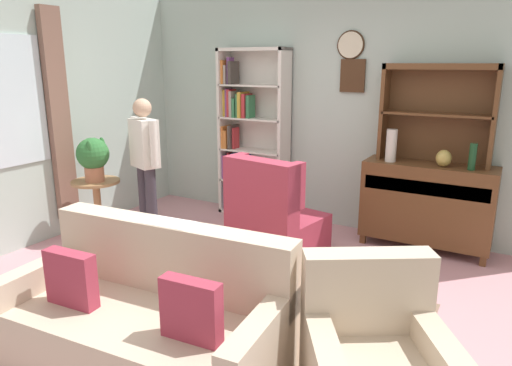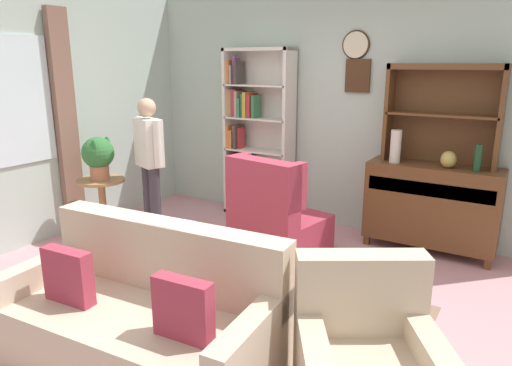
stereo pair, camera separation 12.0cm
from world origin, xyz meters
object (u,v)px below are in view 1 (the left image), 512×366
at_px(bottle_wine, 473,157).
at_px(couch_floral, 148,322).
at_px(sideboard, 427,202).
at_px(sideboard_hutch, 438,100).
at_px(wingback_chair, 273,222).
at_px(potted_plant_large, 93,156).
at_px(person_reading, 145,159).
at_px(vase_round, 444,158).
at_px(plant_stand, 98,203).
at_px(bookshelf, 248,138).
at_px(vase_tall, 391,146).

xyz_separation_m(bottle_wine, couch_floral, (-1.55, -2.86, -0.74)).
height_order(sideboard, sideboard_hutch, sideboard_hutch).
bearing_deg(wingback_chair, potted_plant_large, -164.93).
bearing_deg(sideboard, person_reading, -156.22).
height_order(vase_round, couch_floral, vase_round).
relative_size(couch_floral, plant_stand, 2.78).
height_order(bookshelf, couch_floral, bookshelf).
bearing_deg(potted_plant_large, vase_tall, 27.40).
xyz_separation_m(sideboard_hutch, bottle_wine, (0.39, -0.20, -0.51)).
relative_size(sideboard_hutch, plant_stand, 1.64).
bearing_deg(vase_tall, plant_stand, -153.24).
bearing_deg(couch_floral, vase_tall, 74.98).
height_order(bottle_wine, potted_plant_large, bottle_wine).
height_order(vase_round, plant_stand, vase_round).
bearing_deg(sideboard_hutch, couch_floral, -110.76).
distance_m(bottle_wine, wingback_chair, 2.02).
relative_size(plant_stand, potted_plant_large, 1.40).
bearing_deg(bookshelf, sideboard, -2.11).
xyz_separation_m(bottle_wine, wingback_chair, (-1.67, -0.93, -0.67)).
height_order(vase_tall, vase_round, vase_tall).
height_order(sideboard_hutch, couch_floral, sideboard_hutch).
bearing_deg(wingback_chair, sideboard, 38.64).
bearing_deg(vase_tall, person_reading, -154.39).
bearing_deg(wingback_chair, sideboard_hutch, 41.50).
bearing_deg(person_reading, bookshelf, 67.67).
distance_m(bookshelf, plant_stand, 1.98).
height_order(bottle_wine, couch_floral, bottle_wine).
bearing_deg(bookshelf, vase_round, -3.61).
height_order(vase_tall, wingback_chair, vase_tall).
xyz_separation_m(vase_round, wingback_chair, (-1.41, -0.95, -0.62)).
bearing_deg(couch_floral, person_reading, 132.59).
distance_m(sideboard_hutch, potted_plant_large, 3.65).
distance_m(potted_plant_large, person_reading, 0.55).
distance_m(vase_tall, person_reading, 2.63).
xyz_separation_m(vase_tall, wingback_chair, (-0.89, -0.94, -0.71)).
relative_size(vase_round, couch_floral, 0.09).
height_order(sideboard, potted_plant_large, potted_plant_large).
bearing_deg(bookshelf, plant_stand, -122.23).
relative_size(sideboard, sideboard_hutch, 1.18).
xyz_separation_m(sideboard_hutch, couch_floral, (-1.16, -3.06, -1.25)).
xyz_separation_m(vase_tall, bottle_wine, (0.78, -0.01, -0.04)).
distance_m(sideboard, potted_plant_large, 3.58).
xyz_separation_m(bookshelf, vase_tall, (1.84, -0.16, 0.08)).
height_order(sideboard, couch_floral, sideboard).
bearing_deg(bookshelf, sideboard_hutch, 0.70).
height_order(vase_tall, person_reading, person_reading).
bearing_deg(sideboard_hutch, bookshelf, -179.30).
bearing_deg(vase_round, plant_stand, -156.72).
bearing_deg(vase_round, sideboard_hutch, 126.48).
height_order(bookshelf, vase_round, bookshelf).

